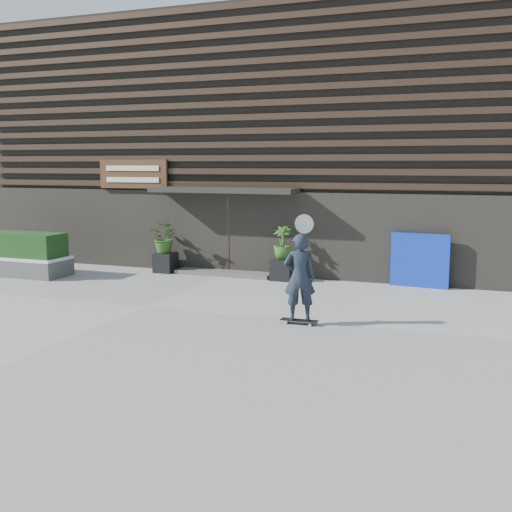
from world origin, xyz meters
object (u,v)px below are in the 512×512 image
at_px(raised_bed, 14,266).
at_px(skateboarder, 300,277).
at_px(blue_tarp, 420,260).
at_px(planter_pot_left, 166,263).
at_px(planter_pot_right, 282,270).

distance_m(raised_bed, skateboarder, 10.22).
bearing_deg(raised_bed, blue_tarp, 10.85).
xyz_separation_m(planter_pot_left, blue_tarp, (7.60, 0.30, 0.43)).
relative_size(blue_tarp, skateboarder, 0.82).
distance_m(planter_pot_left, raised_bed, 4.56).
relative_size(planter_pot_left, raised_bed, 0.17).
bearing_deg(planter_pot_right, planter_pot_left, 180.00).
bearing_deg(planter_pot_left, blue_tarp, 2.26).
bearing_deg(planter_pot_right, raised_bed, -166.20).
distance_m(planter_pot_left, planter_pot_right, 3.80).
height_order(planter_pot_left, skateboarder, skateboarder).
height_order(planter_pot_left, blue_tarp, blue_tarp).
relative_size(planter_pot_left, skateboarder, 0.32).
height_order(planter_pot_left, raised_bed, planter_pot_left).
height_order(planter_pot_right, skateboarder, skateboarder).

